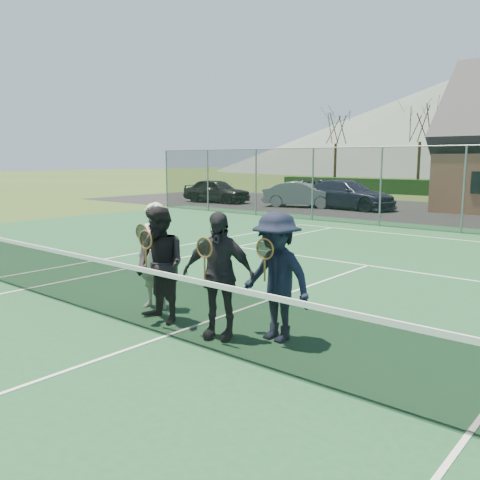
{
  "coord_description": "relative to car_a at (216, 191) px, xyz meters",
  "views": [
    {
      "loc": [
        5.28,
        -4.64,
        2.52
      ],
      "look_at": [
        0.13,
        1.5,
        1.25
      ],
      "focal_mm": 38.0,
      "sensor_mm": 36.0,
      "label": 1
    }
  ],
  "objects": [
    {
      "name": "court_surface",
      "position": [
        15.21,
        -17.6,
        -0.69
      ],
      "size": [
        30.0,
        30.0,
        0.02
      ],
      "primitive_type": "cube",
      "color": "#1C4C2B",
      "rests_on": "ground"
    },
    {
      "name": "tarmac_carpark",
      "position": [
        11.21,
        2.4,
        -0.7
      ],
      "size": [
        40.0,
        12.0,
        0.01
      ],
      "primitive_type": "cube",
      "color": "black",
      "rests_on": "ground"
    },
    {
      "name": "tree_a",
      "position": [
        -0.79,
        15.4,
        5.09
      ],
      "size": [
        3.2,
        3.2,
        7.77
      ],
      "color": "#362113",
      "rests_on": "ground"
    },
    {
      "name": "tennis_net",
      "position": [
        15.21,
        -17.6,
        -0.17
      ],
      "size": [
        11.68,
        0.08,
        1.1
      ],
      "color": "slate",
      "rests_on": "ground"
    },
    {
      "name": "car_b",
      "position": [
        5.55,
        0.77,
        -0.02
      ],
      "size": [
        4.38,
        2.69,
        1.36
      ],
      "primitive_type": "imported",
      "rotation": [
        0.0,
        0.0,
        1.9
      ],
      "color": "gray",
      "rests_on": "ground"
    },
    {
      "name": "perimeter_fence",
      "position": [
        15.21,
        -4.1,
        0.82
      ],
      "size": [
        30.07,
        0.07,
        3.02
      ],
      "color": "slate",
      "rests_on": "ground"
    },
    {
      "name": "hill_west",
      "position": [
        -9.79,
        77.4,
        8.3
      ],
      "size": [
        110.0,
        110.0,
        18.0
      ],
      "primitive_type": "cone",
      "color": "#506056",
      "rests_on": "ground"
    },
    {
      "name": "player_d",
      "position": [
        16.48,
        -16.68,
        0.22
      ],
      "size": [
        1.22,
        0.77,
        1.8
      ],
      "color": "black",
      "rests_on": "court_surface"
    },
    {
      "name": "tree_b",
      "position": [
        6.21,
        15.4,
        5.09
      ],
      "size": [
        3.2,
        3.2,
        7.77
      ],
      "color": "#342412",
      "rests_on": "ground"
    },
    {
      "name": "car_a",
      "position": [
        0.0,
        0.0,
        0.0
      ],
      "size": [
        4.29,
        2.09,
        1.41
      ],
      "primitive_type": "imported",
      "rotation": [
        0.0,
        0.0,
        1.68
      ],
      "color": "black",
      "rests_on": "ground"
    },
    {
      "name": "player_a",
      "position": [
        14.0,
        -16.74,
        0.22
      ],
      "size": [
        0.72,
        0.55,
        1.8
      ],
      "color": "silver",
      "rests_on": "court_surface"
    },
    {
      "name": "player_c",
      "position": [
        15.8,
        -17.12,
        0.22
      ],
      "size": [
        1.14,
        0.82,
        1.8
      ],
      "color": "black",
      "rests_on": "court_surface"
    },
    {
      "name": "court_markings",
      "position": [
        15.21,
        -17.6,
        -0.68
      ],
      "size": [
        11.03,
        23.83,
        0.01
      ],
      "color": "white",
      "rests_on": "court_surface"
    },
    {
      "name": "car_c",
      "position": [
        7.89,
        1.43,
        0.04
      ],
      "size": [
        5.27,
        2.48,
        1.49
      ],
      "primitive_type": "imported",
      "rotation": [
        0.0,
        0.0,
        1.49
      ],
      "color": "#181A31",
      "rests_on": "ground"
    },
    {
      "name": "player_b",
      "position": [
        14.65,
        -17.18,
        0.22
      ],
      "size": [
        0.93,
        0.76,
        1.8
      ],
      "color": "black",
      "rests_on": "court_surface"
    }
  ]
}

